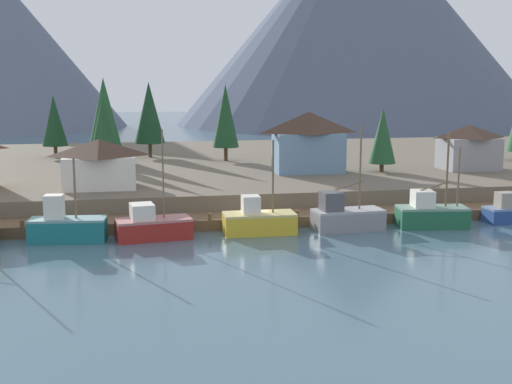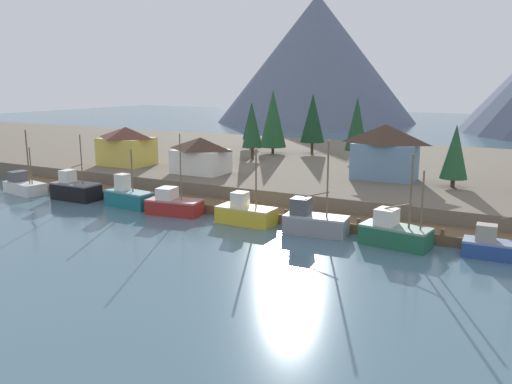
{
  "view_description": "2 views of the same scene",
  "coord_description": "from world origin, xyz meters",
  "px_view_note": "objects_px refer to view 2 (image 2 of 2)",
  "views": [
    {
      "loc": [
        -10.65,
        -58.13,
        13.44
      ],
      "look_at": [
        0.88,
        3.87,
        2.75
      ],
      "focal_mm": 47.13,
      "sensor_mm": 36.0,
      "label": 1
    },
    {
      "loc": [
        27.01,
        -49.5,
        14.95
      ],
      "look_at": [
        -0.54,
        1.94,
        2.73
      ],
      "focal_mm": 37.14,
      "sensor_mm": 36.0,
      "label": 2
    }
  ],
  "objects_px": {
    "fishing_boat_red": "(174,205)",
    "house_yellow": "(127,146)",
    "fishing_boat_yellow": "(246,213)",
    "fishing_boat_green": "(394,233)",
    "house_blue": "(385,151)",
    "fishing_boat_black": "(75,190)",
    "fishing_boat_blue": "(498,247)",
    "conifer_centre": "(357,124)",
    "house_white": "(201,155)",
    "fishing_boat_teal": "(128,197)",
    "conifer_mid_right": "(252,126)",
    "fishing_boat_grey": "(314,222)",
    "conifer_mid_left": "(313,118)",
    "conifer_back_right": "(273,119)",
    "conifer_back_left": "(252,121)",
    "fishing_boat_white": "(24,186)",
    "conifer_near_right": "(455,152)"
  },
  "relations": [
    {
      "from": "fishing_boat_white",
      "to": "fishing_boat_grey",
      "type": "bearing_deg",
      "value": 10.42
    },
    {
      "from": "fishing_boat_blue",
      "to": "house_white",
      "type": "distance_m",
      "value": 40.76
    },
    {
      "from": "fishing_boat_red",
      "to": "conifer_centre",
      "type": "relative_size",
      "value": 0.91
    },
    {
      "from": "conifer_mid_left",
      "to": "conifer_mid_right",
      "type": "relative_size",
      "value": 1.17
    },
    {
      "from": "fishing_boat_blue",
      "to": "conifer_back_left",
      "type": "distance_m",
      "value": 61.23
    },
    {
      "from": "conifer_back_left",
      "to": "fishing_boat_yellow",
      "type": "bearing_deg",
      "value": -62.2
    },
    {
      "from": "house_white",
      "to": "conifer_mid_left",
      "type": "bearing_deg",
      "value": 77.61
    },
    {
      "from": "fishing_boat_green",
      "to": "conifer_mid_right",
      "type": "relative_size",
      "value": 0.97
    },
    {
      "from": "fishing_boat_yellow",
      "to": "fishing_boat_green",
      "type": "xyz_separation_m",
      "value": [
        15.97,
        -0.35,
        0.12
      ]
    },
    {
      "from": "fishing_boat_blue",
      "to": "fishing_boat_red",
      "type": "bearing_deg",
      "value": 179.11
    },
    {
      "from": "conifer_back_left",
      "to": "conifer_centre",
      "type": "height_order",
      "value": "conifer_centre"
    },
    {
      "from": "fishing_boat_yellow",
      "to": "conifer_near_right",
      "type": "height_order",
      "value": "conifer_near_right"
    },
    {
      "from": "conifer_centre",
      "to": "fishing_boat_black",
      "type": "bearing_deg",
      "value": -129.47
    },
    {
      "from": "fishing_boat_white",
      "to": "fishing_boat_grey",
      "type": "relative_size",
      "value": 0.92
    },
    {
      "from": "conifer_mid_right",
      "to": "fishing_boat_teal",
      "type": "bearing_deg",
      "value": -94.73
    },
    {
      "from": "fishing_boat_grey",
      "to": "conifer_centre",
      "type": "bearing_deg",
      "value": 96.07
    },
    {
      "from": "fishing_boat_red",
      "to": "house_yellow",
      "type": "distance_m",
      "value": 23.53
    },
    {
      "from": "fishing_boat_yellow",
      "to": "fishing_boat_green",
      "type": "height_order",
      "value": "fishing_boat_green"
    },
    {
      "from": "fishing_boat_green",
      "to": "conifer_back_right",
      "type": "height_order",
      "value": "conifer_back_right"
    },
    {
      "from": "house_yellow",
      "to": "house_blue",
      "type": "bearing_deg",
      "value": 9.5
    },
    {
      "from": "fishing_boat_teal",
      "to": "house_yellow",
      "type": "xyz_separation_m",
      "value": [
        -11.73,
        13.16,
        4.18
      ]
    },
    {
      "from": "fishing_boat_yellow",
      "to": "fishing_boat_grey",
      "type": "xyz_separation_m",
      "value": [
        7.91,
        -0.16,
        0.11
      ]
    },
    {
      "from": "house_yellow",
      "to": "conifer_back_right",
      "type": "height_order",
      "value": "conifer_back_right"
    },
    {
      "from": "fishing_boat_blue",
      "to": "house_white",
      "type": "height_order",
      "value": "fishing_boat_blue"
    },
    {
      "from": "conifer_mid_right",
      "to": "conifer_back_left",
      "type": "bearing_deg",
      "value": 119.06
    },
    {
      "from": "fishing_boat_blue",
      "to": "conifer_back_left",
      "type": "height_order",
      "value": "conifer_back_left"
    },
    {
      "from": "house_white",
      "to": "house_blue",
      "type": "relative_size",
      "value": 0.89
    },
    {
      "from": "fishing_boat_blue",
      "to": "conifer_near_right",
      "type": "bearing_deg",
      "value": 107.72
    },
    {
      "from": "conifer_mid_left",
      "to": "conifer_back_right",
      "type": "relative_size",
      "value": 0.95
    },
    {
      "from": "fishing_boat_yellow",
      "to": "fishing_boat_green",
      "type": "distance_m",
      "value": 15.98
    },
    {
      "from": "fishing_boat_teal",
      "to": "conifer_mid_right",
      "type": "distance_m",
      "value": 28.21
    },
    {
      "from": "fishing_boat_teal",
      "to": "house_white",
      "type": "distance_m",
      "value": 13.09
    },
    {
      "from": "house_blue",
      "to": "conifer_mid_right",
      "type": "xyz_separation_m",
      "value": [
        -23.68,
        7.85,
        1.79
      ]
    },
    {
      "from": "fishing_boat_black",
      "to": "house_white",
      "type": "xyz_separation_m",
      "value": [
        11.16,
        12.37,
        3.75
      ]
    },
    {
      "from": "fishing_boat_black",
      "to": "fishing_boat_blue",
      "type": "xyz_separation_m",
      "value": [
        49.89,
        0.32,
        -0.3
      ]
    },
    {
      "from": "fishing_boat_red",
      "to": "fishing_boat_yellow",
      "type": "xyz_separation_m",
      "value": [
        9.25,
        0.37,
        -0.02
      ]
    },
    {
      "from": "house_blue",
      "to": "fishing_boat_red",
      "type": "bearing_deg",
      "value": -133.64
    },
    {
      "from": "conifer_back_right",
      "to": "fishing_boat_grey",
      "type": "bearing_deg",
      "value": -57.94
    },
    {
      "from": "fishing_boat_white",
      "to": "house_yellow",
      "type": "bearing_deg",
      "value": 75.11
    },
    {
      "from": "fishing_boat_red",
      "to": "fishing_boat_yellow",
      "type": "distance_m",
      "value": 9.26
    },
    {
      "from": "fishing_boat_blue",
      "to": "conifer_back_left",
      "type": "bearing_deg",
      "value": 137.04
    },
    {
      "from": "fishing_boat_white",
      "to": "house_white",
      "type": "relative_size",
      "value": 1.17
    },
    {
      "from": "fishing_boat_yellow",
      "to": "house_blue",
      "type": "distance_m",
      "value": 22.29
    },
    {
      "from": "fishing_boat_blue",
      "to": "conifer_centre",
      "type": "relative_size",
      "value": 0.81
    },
    {
      "from": "conifer_mid_left",
      "to": "conifer_back_left",
      "type": "height_order",
      "value": "conifer_mid_left"
    },
    {
      "from": "conifer_near_right",
      "to": "house_blue",
      "type": "bearing_deg",
      "value": 172.21
    },
    {
      "from": "fishing_boat_red",
      "to": "fishing_boat_yellow",
      "type": "relative_size",
      "value": 1.13
    },
    {
      "from": "fishing_boat_teal",
      "to": "house_blue",
      "type": "xyz_separation_m",
      "value": [
        25.94,
        19.46,
        4.89
      ]
    },
    {
      "from": "fishing_boat_white",
      "to": "fishing_boat_red",
      "type": "relative_size",
      "value": 0.94
    },
    {
      "from": "fishing_boat_grey",
      "to": "conifer_near_right",
      "type": "relative_size",
      "value": 1.25
    }
  ]
}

